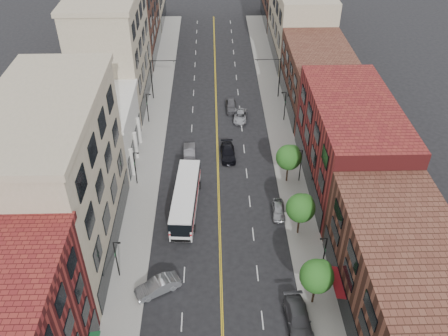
{
  "coord_description": "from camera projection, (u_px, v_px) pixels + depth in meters",
  "views": [
    {
      "loc": [
        -0.59,
        -26.42,
        40.26
      ],
      "look_at": [
        0.69,
        20.62,
        5.0
      ],
      "focal_mm": 38.0,
      "sensor_mm": 36.0,
      "label": 1
    }
  ],
  "objects": [
    {
      "name": "sidewalk_left",
      "position": [
        152.0,
        139.0,
        73.03
      ],
      "size": [
        4.0,
        110.0,
        0.15
      ],
      "primitive_type": "cube",
      "color": "gray",
      "rests_on": "ground"
    },
    {
      "name": "car_lane_a",
      "position": [
        228.0,
        153.0,
        68.89
      ],
      "size": [
        2.26,
        5.15,
        1.47
      ],
      "primitive_type": "imported",
      "rotation": [
        0.0,
        0.0,
        0.04
      ],
      "color": "black",
      "rests_on": "ground"
    },
    {
      "name": "lamp_r_1",
      "position": [
        324.0,
        253.0,
        50.15
      ],
      "size": [
        0.81,
        0.55,
        5.05
      ],
      "color": "black",
      "rests_on": "sidewalk_right"
    },
    {
      "name": "signal_mast_right",
      "position": [
        276.0,
        73.0,
        81.13
      ],
      "size": [
        4.49,
        0.18,
        7.2
      ],
      "color": "black",
      "rests_on": "sidewalk_right"
    },
    {
      "name": "lamp_l_2",
      "position": [
        135.0,
        166.0,
        62.47
      ],
      "size": [
        0.81,
        0.55,
        5.05
      ],
      "color": "black",
      "rests_on": "sidewalk_left"
    },
    {
      "name": "car_angle_b",
      "position": [
        158.0,
        286.0,
        49.36
      ],
      "size": [
        5.02,
        3.73,
        1.58
      ],
      "primitive_type": "imported",
      "rotation": [
        0.0,
        0.0,
        -1.08
      ],
      "color": "#AEB2B6",
      "rests_on": "ground"
    },
    {
      "name": "bldg_l_far_a",
      "position": [
        112.0,
        51.0,
        77.93
      ],
      "size": [
        10.0,
        20.0,
        18.0
      ],
      "primitive_type": "cube",
      "color": "tan",
      "rests_on": "ground"
    },
    {
      "name": "signal_mast_left",
      "position": [
        155.0,
        75.0,
        80.68
      ],
      "size": [
        4.49,
        0.18,
        7.2
      ],
      "color": "black",
      "rests_on": "sidewalk_left"
    },
    {
      "name": "car_lane_c",
      "position": [
        231.0,
        106.0,
        79.91
      ],
      "size": [
        1.95,
        4.58,
        1.54
      ],
      "primitive_type": "imported",
      "rotation": [
        0.0,
        0.0,
        0.03
      ],
      "color": "#4B4A4F",
      "rests_on": "ground"
    },
    {
      "name": "bldg_r_mid",
      "position": [
        349.0,
        144.0,
        61.26
      ],
      "size": [
        10.0,
        22.0,
        12.0
      ],
      "primitive_type": "cube",
      "color": "maroon",
      "rests_on": "ground"
    },
    {
      "name": "tree_r_3",
      "position": [
        289.0,
        157.0,
        62.28
      ],
      "size": [
        3.4,
        3.4,
        5.59
      ],
      "color": "black",
      "rests_on": "sidewalk_right"
    },
    {
      "name": "bldg_l_tanoffice",
      "position": [
        59.0,
        184.0,
        49.93
      ],
      "size": [
        10.0,
        22.0,
        18.0
      ],
      "primitive_type": "cube",
      "color": "tan",
      "rests_on": "ground"
    },
    {
      "name": "bldg_r_far_b",
      "position": [
        300.0,
        22.0,
        94.26
      ],
      "size": [
        10.0,
        22.0,
        14.0
      ],
      "primitive_type": "cube",
      "color": "tan",
      "rests_on": "ground"
    },
    {
      "name": "bldg_r_far_a",
      "position": [
        318.0,
        79.0,
        78.66
      ],
      "size": [
        10.0,
        20.0,
        10.0
      ],
      "primitive_type": "cube",
      "color": "#562E22",
      "rests_on": "ground"
    },
    {
      "name": "tree_r_1",
      "position": [
        317.0,
        275.0,
        46.28
      ],
      "size": [
        3.4,
        3.4,
        5.59
      ],
      "color": "black",
      "rests_on": "sidewalk_right"
    },
    {
      "name": "car_lane_b",
      "position": [
        240.0,
        116.0,
        77.4
      ],
      "size": [
        2.64,
        4.83,
        1.28
      ],
      "primitive_type": "imported",
      "rotation": [
        0.0,
        0.0,
        -0.11
      ],
      "color": "#A6A7AD",
      "rests_on": "ground"
    },
    {
      "name": "tree_r_2",
      "position": [
        301.0,
        207.0,
        54.28
      ],
      "size": [
        3.4,
        3.4,
        5.59
      ],
      "color": "black",
      "rests_on": "sidewalk_right"
    },
    {
      "name": "bldg_l_far_b",
      "position": [
        129.0,
        18.0,
        94.83
      ],
      "size": [
        10.0,
        20.0,
        15.0
      ],
      "primitive_type": "cube",
      "color": "#562E22",
      "rests_on": "ground"
    },
    {
      "name": "car_parked_mid",
      "position": [
        298.0,
        319.0,
        46.12
      ],
      "size": [
        2.64,
        5.78,
        1.64
      ],
      "primitive_type": "imported",
      "rotation": [
        0.0,
        0.0,
        0.06
      ],
      "color": "#414145",
      "rests_on": "ground"
    },
    {
      "name": "lamp_l_1",
      "position": [
        117.0,
        257.0,
        49.67
      ],
      "size": [
        0.81,
        0.55,
        5.05
      ],
      "color": "black",
      "rests_on": "sidewalk_left"
    },
    {
      "name": "city_bus",
      "position": [
        186.0,
        197.0,
        59.16
      ],
      "size": [
        3.6,
        12.52,
        3.18
      ],
      "rotation": [
        0.0,
        0.0,
        -0.07
      ],
      "color": "white",
      "rests_on": "ground"
    },
    {
      "name": "lamp_r_3",
      "position": [
        285.0,
        105.0,
        75.75
      ],
      "size": [
        0.81,
        0.55,
        5.05
      ],
      "color": "black",
      "rests_on": "sidewalk_right"
    },
    {
      "name": "car_lane_behind",
      "position": [
        189.0,
        151.0,
        69.07
      ],
      "size": [
        1.84,
        4.8,
        1.56
      ],
      "primitive_type": "imported",
      "rotation": [
        0.0,
        0.0,
        3.18
      ],
      "color": "#57565C",
      "rests_on": "ground"
    },
    {
      "name": "bldg_l_white",
      "position": [
        98.0,
        132.0,
        67.32
      ],
      "size": [
        10.0,
        14.0,
        8.0
      ],
      "primitive_type": "cube",
      "color": "silver",
      "rests_on": "ground"
    },
    {
      "name": "lamp_l_3",
      "position": [
        148.0,
        106.0,
        75.27
      ],
      "size": [
        0.81,
        0.55,
        5.05
      ],
      "color": "black",
      "rests_on": "sidewalk_left"
    },
    {
      "name": "car_parked_far",
      "position": [
        278.0,
        210.0,
        59.04
      ],
      "size": [
        1.8,
        4.02,
        1.34
      ],
      "primitive_type": "imported",
      "rotation": [
        0.0,
        0.0,
        -0.06
      ],
      "color": "gray",
      "rests_on": "ground"
    },
    {
      "name": "sidewalk_right",
      "position": [
        281.0,
        137.0,
        73.46
      ],
      "size": [
        4.0,
        110.0,
        0.15
      ],
      "primitive_type": "cube",
      "color": "gray",
      "rests_on": "ground"
    },
    {
      "name": "lamp_r_2",
      "position": [
        300.0,
        164.0,
        62.95
      ],
      "size": [
        0.81,
        0.55,
        5.05
      ],
      "color": "black",
      "rests_on": "sidewalk_right"
    },
    {
      "name": "bldg_r_near",
      "position": [
        411.0,
        302.0,
        42.66
      ],
      "size": [
        10.0,
        26.0,
        10.0
      ],
      "primitive_type": "cube",
      "color": "#562E22",
      "rests_on": "ground"
    }
  ]
}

